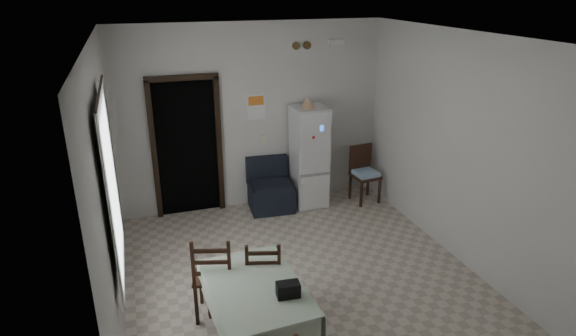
% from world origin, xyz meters
% --- Properties ---
extents(ground, '(4.50, 4.50, 0.00)m').
position_xyz_m(ground, '(0.00, 0.00, 0.00)').
color(ground, '#B9AA97').
rests_on(ground, ground).
extents(ceiling, '(4.20, 4.50, 0.02)m').
position_xyz_m(ceiling, '(0.00, 0.00, 2.90)').
color(ceiling, white).
rests_on(ceiling, ground).
extents(wall_back, '(4.20, 0.02, 2.90)m').
position_xyz_m(wall_back, '(0.00, 2.25, 1.45)').
color(wall_back, silver).
rests_on(wall_back, ground).
extents(wall_front, '(4.20, 0.02, 2.90)m').
position_xyz_m(wall_front, '(0.00, -2.25, 1.45)').
color(wall_front, silver).
rests_on(wall_front, ground).
extents(wall_left, '(0.02, 4.50, 2.90)m').
position_xyz_m(wall_left, '(-2.10, 0.00, 1.45)').
color(wall_left, silver).
rests_on(wall_left, ground).
extents(wall_right, '(0.02, 4.50, 2.90)m').
position_xyz_m(wall_right, '(2.10, 0.00, 1.45)').
color(wall_right, silver).
rests_on(wall_right, ground).
extents(doorway, '(1.06, 0.52, 2.22)m').
position_xyz_m(doorway, '(-1.05, 2.45, 1.06)').
color(doorway, black).
rests_on(doorway, ground).
extents(window_recess, '(0.10, 1.20, 1.60)m').
position_xyz_m(window_recess, '(-2.15, -0.20, 1.55)').
color(window_recess, silver).
rests_on(window_recess, ground).
extents(curtain, '(0.02, 1.45, 1.85)m').
position_xyz_m(curtain, '(-2.04, -0.20, 1.55)').
color(curtain, white).
rests_on(curtain, ground).
extents(curtain_rod, '(0.02, 1.60, 0.02)m').
position_xyz_m(curtain_rod, '(-2.03, -0.20, 2.50)').
color(curtain_rod, black).
rests_on(curtain_rod, ground).
extents(calendar, '(0.28, 0.02, 0.40)m').
position_xyz_m(calendar, '(0.05, 2.24, 1.62)').
color(calendar, white).
rests_on(calendar, ground).
extents(calendar_image, '(0.24, 0.01, 0.14)m').
position_xyz_m(calendar_image, '(0.05, 2.23, 1.72)').
color(calendar_image, orange).
rests_on(calendar_image, ground).
extents(light_switch, '(0.08, 0.02, 0.12)m').
position_xyz_m(light_switch, '(0.15, 2.24, 1.10)').
color(light_switch, beige).
rests_on(light_switch, ground).
extents(vent_left, '(0.12, 0.03, 0.12)m').
position_xyz_m(vent_left, '(0.70, 2.23, 2.52)').
color(vent_left, brown).
rests_on(vent_left, ground).
extents(vent_right, '(0.12, 0.03, 0.12)m').
position_xyz_m(vent_right, '(0.88, 2.23, 2.52)').
color(vent_right, brown).
rests_on(vent_right, ground).
extents(emergency_light, '(0.25, 0.07, 0.09)m').
position_xyz_m(emergency_light, '(1.35, 2.21, 2.55)').
color(emergency_light, white).
rests_on(emergency_light, ground).
extents(fridge, '(0.53, 0.53, 1.63)m').
position_xyz_m(fridge, '(0.82, 1.93, 0.81)').
color(fridge, silver).
rests_on(fridge, ground).
extents(tan_cone, '(0.24, 0.24, 0.18)m').
position_xyz_m(tan_cone, '(0.77, 1.88, 1.72)').
color(tan_cone, tan).
rests_on(tan_cone, fridge).
extents(navy_seat, '(0.72, 0.70, 0.82)m').
position_xyz_m(navy_seat, '(0.18, 1.93, 0.41)').
color(navy_seat, black).
rests_on(navy_seat, ground).
extents(corner_chair, '(0.44, 0.44, 0.94)m').
position_xyz_m(corner_chair, '(1.74, 1.73, 0.47)').
color(corner_chair, black).
rests_on(corner_chair, ground).
extents(dining_table, '(0.94, 1.36, 0.68)m').
position_xyz_m(dining_table, '(-0.83, -1.00, 0.34)').
color(dining_table, '#B5C9AC').
rests_on(dining_table, ground).
extents(black_bag, '(0.23, 0.15, 0.14)m').
position_xyz_m(black_bag, '(-0.58, -1.26, 0.75)').
color(black_bag, black).
rests_on(black_bag, dining_table).
extents(dining_chair_far_left, '(0.53, 0.53, 1.00)m').
position_xyz_m(dining_chair_far_left, '(-1.13, -0.41, 0.50)').
color(dining_chair_far_left, black).
rests_on(dining_chair_far_left, ground).
extents(dining_chair_far_right, '(0.48, 0.48, 0.91)m').
position_xyz_m(dining_chair_far_right, '(-0.61, -0.50, 0.45)').
color(dining_chair_far_right, black).
rests_on(dining_chair_far_right, ground).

